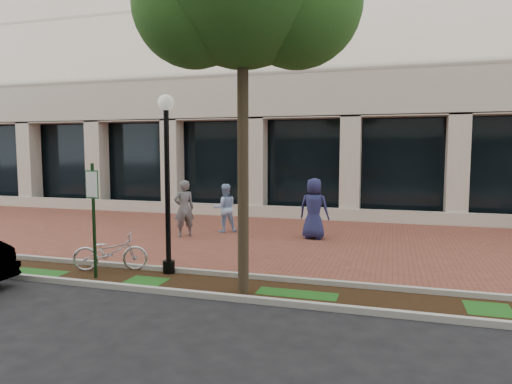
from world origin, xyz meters
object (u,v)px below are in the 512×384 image
(parking_sign, at_px, (93,206))
(lamppost, at_px, (167,174))
(pedestrian_right, at_px, (314,209))
(locked_bicycle, at_px, (111,252))
(pedestrian_left, at_px, (184,209))
(pedestrian_mid, at_px, (225,208))

(parking_sign, xyz_separation_m, lamppost, (1.36, 0.87, 0.69))
(parking_sign, distance_m, pedestrian_right, 7.11)
(locked_bicycle, bearing_deg, pedestrian_right, -58.97)
(lamppost, bearing_deg, pedestrian_left, 111.00)
(lamppost, relative_size, pedestrian_left, 2.19)
(pedestrian_left, bearing_deg, parking_sign, 51.28)
(parking_sign, relative_size, lamppost, 0.63)
(lamppost, height_order, locked_bicycle, lamppost)
(pedestrian_left, distance_m, pedestrian_mid, 1.55)
(lamppost, distance_m, pedestrian_mid, 5.61)
(pedestrian_left, height_order, pedestrian_right, pedestrian_right)
(parking_sign, xyz_separation_m, locked_bicycle, (-0.06, 0.68, -1.17))
(lamppost, xyz_separation_m, pedestrian_mid, (-0.63, 5.37, -1.48))
(pedestrian_mid, bearing_deg, locked_bicycle, 51.15)
(locked_bicycle, xyz_separation_m, pedestrian_right, (3.97, 5.23, 0.53))
(lamppost, relative_size, pedestrian_mid, 2.43)
(pedestrian_left, relative_size, pedestrian_right, 0.95)
(pedestrian_mid, bearing_deg, parking_sign, 52.55)
(lamppost, height_order, pedestrian_right, lamppost)
(lamppost, bearing_deg, pedestrian_mid, 96.63)
(parking_sign, bearing_deg, locked_bicycle, 100.89)
(pedestrian_left, bearing_deg, pedestrian_mid, -170.93)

